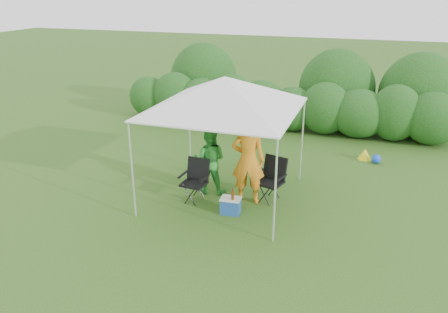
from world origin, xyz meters
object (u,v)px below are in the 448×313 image
(cooler, at_px, (231,206))
(woman, at_px, (210,160))
(chair_left, at_px, (196,177))
(chair_right, at_px, (272,176))
(canopy, at_px, (225,93))
(man, at_px, (248,160))

(cooler, bearing_deg, woman, 128.70)
(chair_left, bearing_deg, chair_right, 23.52)
(canopy, bearing_deg, chair_right, 13.30)
(man, relative_size, woman, 1.26)
(chair_right, xyz_separation_m, man, (-0.48, -0.30, 0.44))
(woman, bearing_deg, chair_left, 63.38)
(canopy, xyz_separation_m, chair_right, (1.05, 0.25, -1.89))
(woman, xyz_separation_m, cooler, (0.80, -0.86, -0.62))
(man, height_order, cooler, man)
(chair_right, bearing_deg, canopy, -151.02)
(chair_left, height_order, man, man)
(chair_left, relative_size, cooler, 2.13)
(chair_right, bearing_deg, chair_left, -145.23)
(canopy, relative_size, cooler, 6.86)
(canopy, distance_m, man, 1.56)
(canopy, relative_size, man, 1.53)
(chair_right, xyz_separation_m, cooler, (-0.67, -0.96, -0.39))
(man, xyz_separation_m, cooler, (-0.19, -0.65, -0.83))
(canopy, height_order, cooler, canopy)
(chair_left, bearing_deg, cooler, -17.53)
(chair_right, xyz_separation_m, chair_left, (-1.64, -0.57, -0.03))
(chair_left, xyz_separation_m, man, (1.16, 0.26, 0.47))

